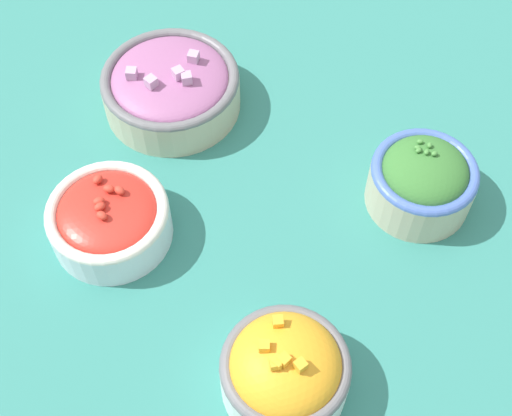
% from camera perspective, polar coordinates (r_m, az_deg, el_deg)
% --- Properties ---
extents(ground_plane, '(3.00, 3.00, 0.00)m').
position_cam_1_polar(ground_plane, '(0.75, 0.00, -1.27)').
color(ground_plane, '#337F75').
extents(bowl_squash, '(0.11, 0.11, 0.09)m').
position_cam_1_polar(bowl_squash, '(0.64, 2.34, -12.83)').
color(bowl_squash, white).
rests_on(bowl_squash, ground_plane).
extents(bowl_cherry_tomatoes, '(0.12, 0.12, 0.06)m').
position_cam_1_polar(bowl_cherry_tomatoes, '(0.73, -11.68, -0.83)').
color(bowl_cherry_tomatoes, silver).
rests_on(bowl_cherry_tomatoes, ground_plane).
extents(bowl_broccoli, '(0.11, 0.11, 0.08)m').
position_cam_1_polar(bowl_broccoli, '(0.75, 13.17, 2.23)').
color(bowl_broccoli, beige).
rests_on(bowl_broccoli, ground_plane).
extents(bowl_red_onion, '(0.16, 0.16, 0.07)m').
position_cam_1_polar(bowl_red_onion, '(0.83, -6.82, 9.64)').
color(bowl_red_onion, beige).
rests_on(bowl_red_onion, ground_plane).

